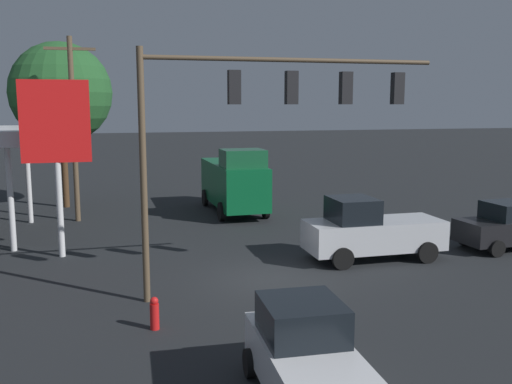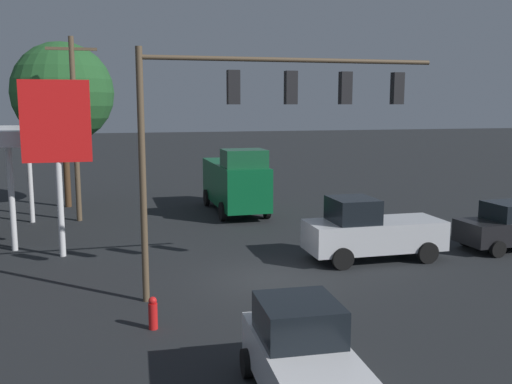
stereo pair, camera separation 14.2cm
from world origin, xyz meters
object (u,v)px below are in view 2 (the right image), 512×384
Objects in this scene: fire_hydrant at (153,313)px; street_tree at (63,93)px; sedan_far at (512,226)px; traffic_signal_assembly at (264,109)px; price_sign at (56,129)px; utility_pole at (75,125)px; pickup_parked at (370,231)px; hatchback_crossing at (301,354)px; delivery_truck at (235,182)px.

street_tree is at bearing -80.24° from fire_hydrant.
street_tree reaches higher than sedan_far.
traffic_signal_assembly is 1.37× the size of price_sign.
sedan_far is (-17.29, 10.30, -3.87)m from utility_pole.
pickup_parked is 19.51m from street_tree.
pickup_parked is (-4.88, -2.54, -4.60)m from traffic_signal_assembly.
utility_pole is 10.32× the size of fire_hydrant.
hatchback_crossing is 0.42× the size of street_tree.
delivery_truck is 1.77× the size of hatchback_crossing.
pickup_parked reaches higher than hatchback_crossing.
utility_pole is at bearing -162.86° from hatchback_crossing.
sedan_far is 15.25m from hatchback_crossing.
traffic_signal_assembly is at bearing 27.81° from pickup_parked.
delivery_truck reaches higher than pickup_parked.
delivery_truck is 1.31× the size of pickup_parked.
traffic_signal_assembly reaches higher than hatchback_crossing.
pickup_parked is at bearing 129.03° from street_tree.
delivery_truck is 10.90m from pickup_parked.
delivery_truck is 7.76× the size of fire_hydrant.
utility_pole is 6.92m from price_sign.
utility_pole is 15.55m from pickup_parked.
street_tree is (0.49, -11.16, 1.54)m from price_sign.
hatchback_crossing is at bearing 113.35° from price_sign.
fire_hydrant is at bearing 31.88° from traffic_signal_assembly.
hatchback_crossing is (1.01, 6.62, -4.77)m from traffic_signal_assembly.
price_sign is 9.76m from fire_hydrant.
utility_pole reaches higher than sedan_far.
traffic_signal_assembly is 1.35× the size of delivery_truck.
sedan_far reaches higher than fire_hydrant.
traffic_signal_assembly reaches higher than delivery_truck.
utility_pole is at bearing -64.52° from traffic_signal_assembly.
price_sign is at bearing -154.22° from hatchback_crossing.
delivery_truck is 10.91m from street_tree.
utility_pole is 4.62m from street_tree.
utility_pole is at bearing -80.49° from fire_hydrant.
sedan_far is at bearing -179.43° from pickup_parked.
traffic_signal_assembly is at bearing 9.81° from sedan_far.
price_sign is 0.73× the size of street_tree.
delivery_truck is (-8.44, -7.07, -3.21)m from price_sign.
utility_pole reaches higher than fire_hydrant.
hatchback_crossing is 4.40× the size of fire_hydrant.
price_sign is 1.50× the size of sedan_far.
delivery_truck is at bearing -110.11° from fire_hydrant.
pickup_parked reaches higher than fire_hydrant.
delivery_truck is 1.52× the size of sedan_far.
price_sign is at bearing -16.50° from pickup_parked.
utility_pole is 1.33× the size of delivery_truck.
hatchback_crossing is at bearing 57.52° from pickup_parked.
sedan_far is 0.49× the size of street_tree.
sedan_far is at bearing 40.46° from delivery_truck.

